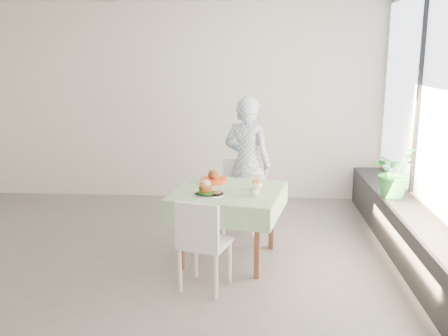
# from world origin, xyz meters

# --- Properties ---
(floor) EXTENTS (6.00, 6.00, 0.00)m
(floor) POSITION_xyz_m (0.00, 0.00, 0.00)
(floor) COLOR #5E5B59
(floor) RESTS_ON ground
(wall_back) EXTENTS (6.00, 0.02, 2.80)m
(wall_back) POSITION_xyz_m (0.00, 2.50, 1.40)
(wall_back) COLOR silver
(wall_back) RESTS_ON ground
(wall_front) EXTENTS (6.00, 0.02, 2.80)m
(wall_front) POSITION_xyz_m (0.00, -2.50, 1.40)
(wall_front) COLOR silver
(wall_front) RESTS_ON ground
(window_ledge) EXTENTS (0.40, 4.80, 0.50)m
(window_ledge) POSITION_xyz_m (2.80, 0.00, 0.25)
(window_ledge) COLOR black
(window_ledge) RESTS_ON ground
(cafe_table) EXTENTS (1.23, 1.23, 0.74)m
(cafe_table) POSITION_xyz_m (0.91, 0.17, 0.46)
(cafe_table) COLOR brown
(cafe_table) RESTS_ON ground
(chair_far) EXTENTS (0.41, 0.41, 0.84)m
(chair_far) POSITION_xyz_m (0.99, 1.03, 0.26)
(chair_far) COLOR white
(chair_far) RESTS_ON ground
(chair_near) EXTENTS (0.50, 0.50, 0.85)m
(chair_near) POSITION_xyz_m (0.74, -0.51, 0.26)
(chair_near) COLOR white
(chair_near) RESTS_ON ground
(diner) EXTENTS (0.70, 0.59, 1.62)m
(diner) POSITION_xyz_m (1.09, 1.11, 0.81)
(diner) COLOR #81A0CE
(diner) RESTS_ON ground
(main_dish) EXTENTS (0.30, 0.30, 0.15)m
(main_dish) POSITION_xyz_m (0.72, -0.03, 0.79)
(main_dish) COLOR white
(main_dish) RESTS_ON cafe_table
(juice_cup_orange) EXTENTS (0.11, 0.11, 0.30)m
(juice_cup_orange) POSITION_xyz_m (1.20, 0.18, 0.81)
(juice_cup_orange) COLOR white
(juice_cup_orange) RESTS_ON cafe_table
(juice_cup_lemonade) EXTENTS (0.08, 0.08, 0.24)m
(juice_cup_lemonade) POSITION_xyz_m (1.18, -0.03, 0.80)
(juice_cup_lemonade) COLOR white
(juice_cup_lemonade) RESTS_ON cafe_table
(second_dish) EXTENTS (0.28, 0.28, 0.13)m
(second_dish) POSITION_xyz_m (0.74, 0.47, 0.78)
(second_dish) COLOR red
(second_dish) RESTS_ON cafe_table
(potted_plant) EXTENTS (0.69, 0.70, 0.59)m
(potted_plant) POSITION_xyz_m (2.74, 0.89, 0.79)
(potted_plant) COLOR #2A8038
(potted_plant) RESTS_ON window_ledge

